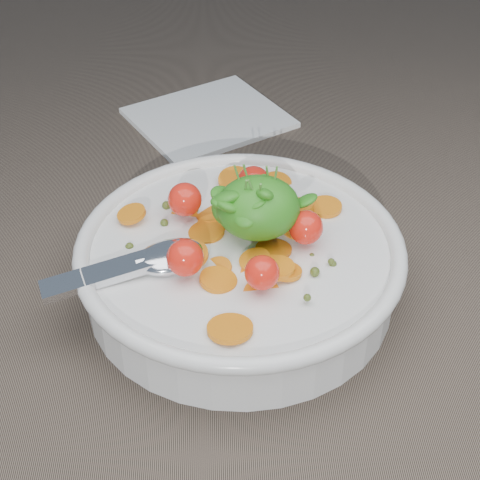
{
  "coord_description": "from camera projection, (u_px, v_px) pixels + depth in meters",
  "views": [
    {
      "loc": [
        -0.0,
        -0.42,
        0.37
      ],
      "look_at": [
        0.01,
        -0.02,
        0.05
      ],
      "focal_mm": 55.0,
      "sensor_mm": 36.0,
      "label": 1
    }
  ],
  "objects": [
    {
      "name": "napkin",
      "position": [
        208.0,
        118.0,
        0.74
      ],
      "size": [
        0.18,
        0.18,
        0.01
      ],
      "primitive_type": "cube",
      "rotation": [
        0.0,
        0.0,
        0.52
      ],
      "color": "white",
      "rests_on": "ground"
    },
    {
      "name": "ground",
      "position": [
        221.0,
        269.0,
        0.56
      ],
      "size": [
        6.0,
        6.0,
        0.0
      ],
      "primitive_type": "plane",
      "color": "brown",
      "rests_on": "ground"
    },
    {
      "name": "bowl",
      "position": [
        240.0,
        262.0,
        0.53
      ],
      "size": [
        0.25,
        0.23,
        0.1
      ],
      "color": "white",
      "rests_on": "ground"
    }
  ]
}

